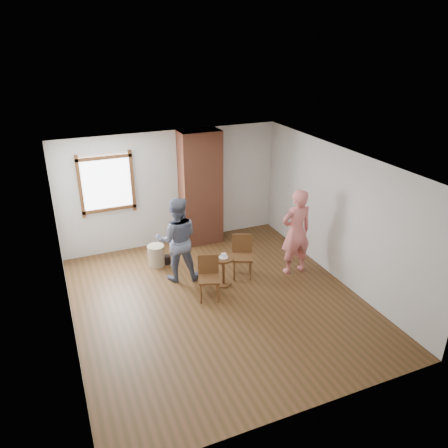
{
  "coord_description": "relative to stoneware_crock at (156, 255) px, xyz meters",
  "views": [
    {
      "loc": [
        -2.5,
        -6.22,
        4.53
      ],
      "look_at": [
        0.45,
        0.8,
        1.15
      ],
      "focal_mm": 35.0,
      "sensor_mm": 36.0,
      "label": 1
    }
  ],
  "objects": [
    {
      "name": "ground",
      "position": [
        0.68,
        -1.78,
        -0.23
      ],
      "size": [
        5.5,
        5.5,
        0.0
      ],
      "primitive_type": "plane",
      "color": "brown",
      "rests_on": "ground"
    },
    {
      "name": "room_shell",
      "position": [
        0.62,
        -1.17,
        1.58
      ],
      "size": [
        5.04,
        5.52,
        2.62
      ],
      "color": "silver",
      "rests_on": "ground"
    },
    {
      "name": "brick_chimney",
      "position": [
        1.28,
        0.72,
        1.07
      ],
      "size": [
        0.9,
        0.5,
        2.6
      ],
      "primitive_type": "cube",
      "color": "#A4563A",
      "rests_on": "ground"
    },
    {
      "name": "stoneware_crock",
      "position": [
        0.0,
        0.0,
        0.0
      ],
      "size": [
        0.46,
        0.46,
        0.45
      ],
      "primitive_type": "cylinder",
      "rotation": [
        0.0,
        0.0,
        0.39
      ],
      "color": "tan",
      "rests_on": "ground"
    },
    {
      "name": "dark_pot",
      "position": [
        0.21,
        -0.02,
        -0.14
      ],
      "size": [
        0.22,
        0.22,
        0.17
      ],
      "primitive_type": "cylinder",
      "rotation": [
        0.0,
        0.0,
        0.36
      ],
      "color": "black",
      "rests_on": "ground"
    },
    {
      "name": "dining_chair_left",
      "position": [
        0.59,
        -1.53,
        0.23
      ],
      "size": [
        0.48,
        0.48,
        0.81
      ],
      "rotation": [
        0.0,
        0.0,
        -0.32
      ],
      "color": "brown",
      "rests_on": "ground"
    },
    {
      "name": "dining_chair_right",
      "position": [
        1.49,
        -1.05,
        0.25
      ],
      "size": [
        0.52,
        0.52,
        0.86
      ],
      "rotation": [
        0.0,
        0.0,
        -0.4
      ],
      "color": "brown",
      "rests_on": "ground"
    },
    {
      "name": "side_table",
      "position": [
        1.0,
        -1.27,
        0.18
      ],
      "size": [
        0.4,
        0.4,
        0.6
      ],
      "color": "brown",
      "rests_on": "ground"
    },
    {
      "name": "cake_plate",
      "position": [
        1.0,
        -1.27,
        0.38
      ],
      "size": [
        0.18,
        0.18,
        0.01
      ],
      "primitive_type": "cylinder",
      "color": "white",
      "rests_on": "side_table"
    },
    {
      "name": "cake_slice",
      "position": [
        1.01,
        -1.27,
        0.41
      ],
      "size": [
        0.08,
        0.07,
        0.06
      ],
      "primitive_type": "cube",
      "color": "white",
      "rests_on": "cake_plate"
    },
    {
      "name": "man",
      "position": [
        0.27,
        -0.69,
        0.63
      ],
      "size": [
        0.96,
        0.83,
        1.71
      ],
      "primitive_type": "imported",
      "rotation": [
        0.0,
        0.0,
        2.89
      ],
      "color": "#151C3A",
      "rests_on": "ground"
    },
    {
      "name": "person_pink",
      "position": [
        2.52,
        -1.35,
        0.66
      ],
      "size": [
        0.66,
        0.44,
        1.78
      ],
      "primitive_type": "imported",
      "rotation": [
        0.0,
        0.0,
        3.12
      ],
      "color": "#E87774",
      "rests_on": "ground"
    }
  ]
}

